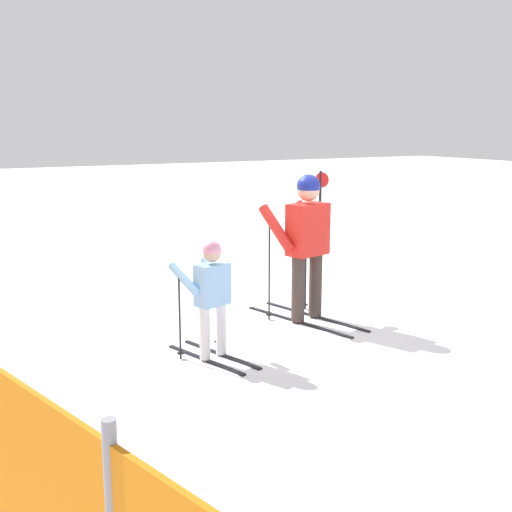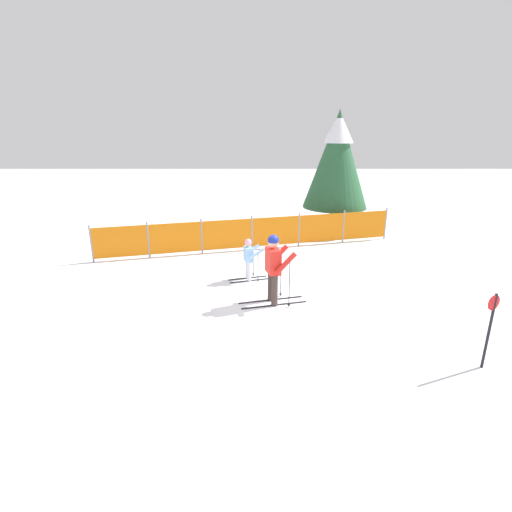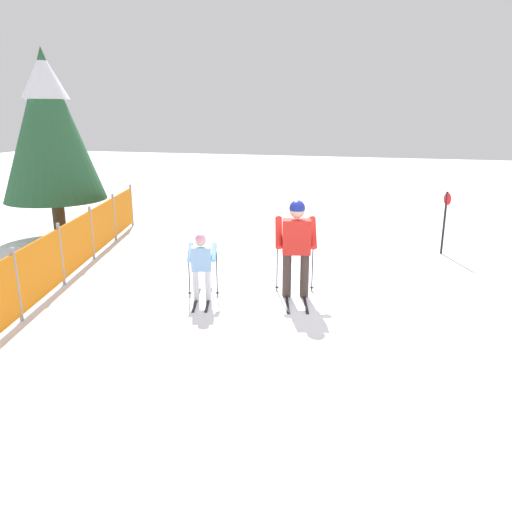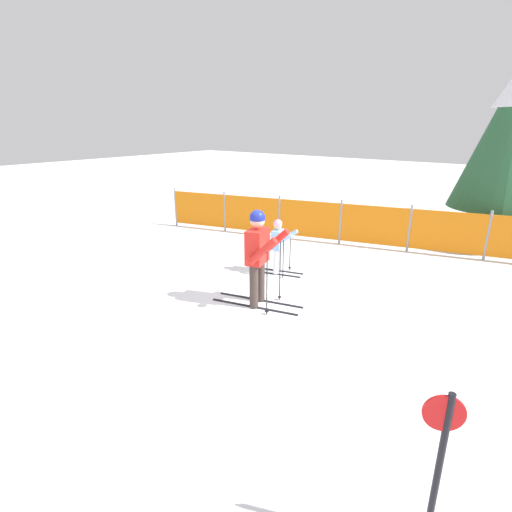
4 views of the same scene
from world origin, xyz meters
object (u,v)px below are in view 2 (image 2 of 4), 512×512
Objects in this scene: skier_child at (249,256)px; trail_marker at (490,323)px; skier_adult at (274,263)px; conifer_far at (337,158)px; safety_fence at (252,233)px.

skier_child is 0.83× the size of trail_marker.
skier_adult reaches higher than trail_marker.
conifer_far reaches higher than skier_child.
safety_fence is at bearing 72.98° from skier_child.
skier_child is at bearing 135.18° from trail_marker.
skier_child is 6.66m from conifer_far.
safety_fence is 4.71m from conifer_far.
skier_child is (-0.63, 1.52, -0.33)m from skier_adult.
trail_marker is at bearing -84.35° from conifer_far.
safety_fence is at bearing 120.77° from trail_marker.
conifer_far is (3.33, 5.32, 2.20)m from skier_child.
skier_adult is 4.43m from safety_fence.
conifer_far is (3.28, 2.48, 2.31)m from safety_fence.
safety_fence is at bearing 82.93° from skier_adult.
conifer_far is at bearing 37.03° from safety_fence.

